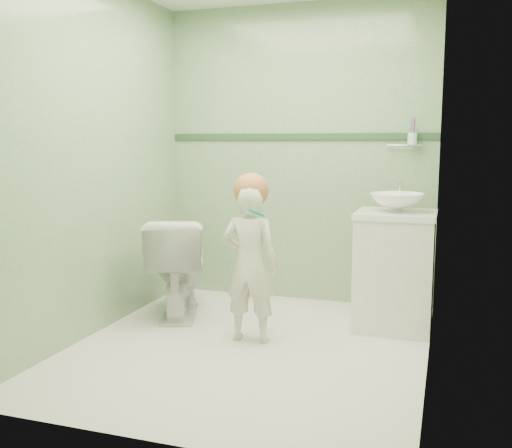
% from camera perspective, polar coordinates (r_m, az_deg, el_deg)
% --- Properties ---
extents(ground, '(2.50, 2.50, 0.00)m').
position_cam_1_polar(ground, '(3.80, -0.73, -12.03)').
color(ground, white).
rests_on(ground, ground).
extents(room_shell, '(2.50, 2.54, 2.40)m').
position_cam_1_polar(room_shell, '(3.57, -0.76, 6.36)').
color(room_shell, '#7CA575').
rests_on(room_shell, ground).
extents(trim_stripe, '(2.20, 0.02, 0.05)m').
position_cam_1_polar(trim_stripe, '(4.76, 4.17, 8.58)').
color(trim_stripe, '#2B4B2E').
rests_on(trim_stripe, room_shell).
extents(vanity, '(0.52, 0.50, 0.80)m').
position_cam_1_polar(vanity, '(4.19, 13.45, -4.66)').
color(vanity, silver).
rests_on(vanity, ground).
extents(counter, '(0.54, 0.52, 0.04)m').
position_cam_1_polar(counter, '(4.12, 13.63, 0.92)').
color(counter, white).
rests_on(counter, vanity).
extents(basin, '(0.37, 0.37, 0.13)m').
position_cam_1_polar(basin, '(4.11, 13.67, 2.08)').
color(basin, white).
rests_on(basin, counter).
extents(faucet, '(0.03, 0.13, 0.18)m').
position_cam_1_polar(faucet, '(4.28, 13.91, 3.39)').
color(faucet, silver).
rests_on(faucet, counter).
extents(cup_holder, '(0.26, 0.07, 0.21)m').
position_cam_1_polar(cup_holder, '(4.56, 15.03, 8.10)').
color(cup_holder, silver).
rests_on(cup_holder, room_shell).
extents(toilet, '(0.64, 0.84, 0.75)m').
position_cam_1_polar(toilet, '(4.42, -7.71, -4.14)').
color(toilet, white).
rests_on(toilet, ground).
extents(toddler, '(0.39, 0.26, 1.03)m').
position_cam_1_polar(toddler, '(3.79, -0.60, -3.97)').
color(toddler, beige).
rests_on(toddler, ground).
extents(hair_cap, '(0.23, 0.23, 0.23)m').
position_cam_1_polar(hair_cap, '(3.74, -0.48, 3.32)').
color(hair_cap, '#B96A3B').
rests_on(hair_cap, toddler).
extents(teal_toothbrush, '(0.11, 0.13, 0.08)m').
position_cam_1_polar(teal_toothbrush, '(3.59, -0.03, 1.19)').
color(teal_toothbrush, '#038B65').
rests_on(teal_toothbrush, toddler).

